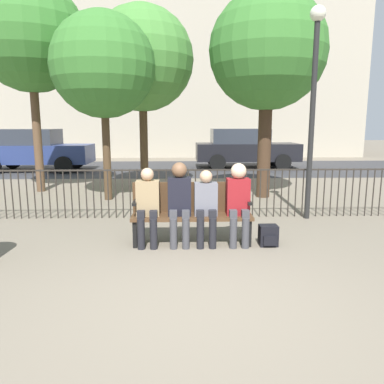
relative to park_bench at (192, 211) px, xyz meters
The scene contains 16 objects.
ground_plane 2.13m from the park_bench, 90.00° to the right, with size 80.00×80.00×0.00m, color #706656.
park_bench is the anchor object (origin of this frame).
seated_person_0 0.68m from the park_bench, 168.63° to the right, with size 0.34×0.39×1.16m.
seated_person_1 0.31m from the park_bench, 145.75° to the right, with size 0.34×0.39×1.25m.
seated_person_2 0.28m from the park_bench, 33.17° to the right, with size 0.34×0.39×1.13m.
seated_person_3 0.73m from the park_bench, 10.57° to the right, with size 0.34×0.39×1.23m.
backpack 1.20m from the park_bench, 10.04° to the right, with size 0.27×0.25×0.31m.
fence_railing 1.57m from the park_bench, 90.59° to the left, with size 9.01×0.03×0.95m.
tree_0 7.01m from the park_bench, 130.65° to the left, with size 2.81×2.81×5.40m.
tree_1 4.70m from the park_bench, 119.33° to the left, with size 2.38×2.38×4.31m.
tree_2 5.06m from the park_bench, 62.43° to the left, with size 2.77×2.77×4.89m.
tree_3 5.89m from the park_bench, 103.40° to the left, with size 2.76×2.76×4.89m.
lamp_post 3.37m from the park_bench, 32.20° to the left, with size 0.28×0.28×3.85m.
street_surface 9.94m from the park_bench, 90.00° to the left, with size 24.00×6.00×0.01m.
parked_car_0 10.33m from the park_bench, 75.90° to the left, with size 4.20×1.94×1.62m.
parked_car_1 10.90m from the park_bench, 122.51° to the left, with size 4.20×1.94×1.62m.
Camera 1 is at (-0.17, -3.47, 1.78)m, focal length 35.00 mm.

